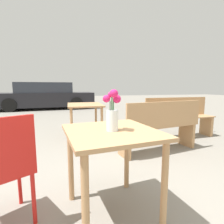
# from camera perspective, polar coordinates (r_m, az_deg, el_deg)

# --- Properties ---
(ground_plane) EXTENTS (40.00, 40.00, 0.00)m
(ground_plane) POSITION_cam_1_polar(r_m,az_deg,el_deg) (1.74, -0.11, -29.96)
(ground_plane) COLOR gray
(table_front) EXTENTS (0.78, 0.81, 0.73)m
(table_front) POSITION_cam_1_polar(r_m,az_deg,el_deg) (1.45, -0.11, -10.81)
(table_front) COLOR tan
(table_front) RESTS_ON ground_plane
(flower_vase) EXTENTS (0.15, 0.15, 0.33)m
(flower_vase) POSITION_cam_1_polar(r_m,az_deg,el_deg) (1.36, 0.09, -0.83)
(flower_vase) COLOR silver
(flower_vase) RESTS_ON table_front
(cafe_chair) EXTENTS (0.54, 0.54, 0.88)m
(cafe_chair) POSITION_cam_1_polar(r_m,az_deg,el_deg) (1.54, -32.19, -14.73)
(cafe_chair) COLOR red
(cafe_chair) RESTS_ON ground_plane
(bench_near) EXTENTS (1.46, 0.58, 0.85)m
(bench_near) POSITION_cam_1_polar(r_m,az_deg,el_deg) (2.96, 15.86, -4.28)
(bench_near) COLOR tan
(bench_near) RESTS_ON ground_plane
(bench_middle) EXTENTS (1.51, 0.40, 0.85)m
(bench_middle) POSITION_cam_1_polar(r_m,az_deg,el_deg) (4.02, 20.92, -1.21)
(bench_middle) COLOR tan
(bench_middle) RESTS_ON ground_plane
(table_back) EXTENTS (0.71, 0.90, 0.72)m
(table_back) POSITION_cam_1_polar(r_m,az_deg,el_deg) (3.67, -8.83, 0.78)
(table_back) COLOR tan
(table_back) RESTS_ON ground_plane
(parked_car) EXTENTS (4.65, 1.86, 1.29)m
(parked_car) POSITION_cam_1_polar(r_m,az_deg,el_deg) (9.25, -20.91, 4.78)
(parked_car) COLOR black
(parked_car) RESTS_ON ground_plane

